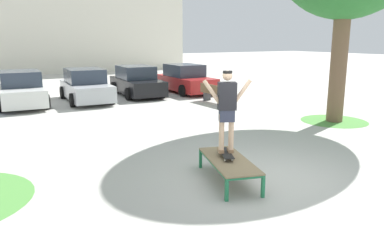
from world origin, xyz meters
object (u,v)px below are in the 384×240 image
at_px(skateboard, 226,153).
at_px(car_white, 22,90).
at_px(car_silver, 86,86).
at_px(car_black, 137,82).
at_px(skater, 227,106).
at_px(park_bench, 218,94).
at_px(car_red, 185,79).
at_px(skate_box, 229,162).

distance_m(skateboard, car_white, 11.87).
relative_size(car_silver, car_black, 1.00).
bearing_deg(car_silver, skateboard, -90.18).
distance_m(skater, park_bench, 9.28).
distance_m(car_silver, car_red, 5.45).
distance_m(car_white, park_bench, 8.57).
height_order(skate_box, car_red, car_red).
xyz_separation_m(car_black, park_bench, (2.24, -4.15, -0.24)).
bearing_deg(skater, skateboard, -113.75).
bearing_deg(skate_box, park_bench, 57.53).
bearing_deg(skateboard, skate_box, -106.37).
xyz_separation_m(car_silver, park_bench, (4.96, -3.63, -0.24)).
bearing_deg(car_white, car_black, 3.63).
xyz_separation_m(skater, park_bench, (4.99, 7.75, -1.08)).
bearing_deg(skateboard, car_red, 64.92).
xyz_separation_m(skate_box, car_red, (5.53, 11.87, 0.28)).
bearing_deg(skate_box, skater, 73.57).
bearing_deg(skater, car_silver, 89.82).
bearing_deg(car_white, park_bench, -26.37).
relative_size(car_red, park_bench, 1.75).
xyz_separation_m(skater, car_red, (5.47, 11.70, -0.84)).
bearing_deg(park_bench, skater, -122.79).
distance_m(car_black, park_bench, 4.72).
bearing_deg(car_white, skateboard, -76.93).
bearing_deg(park_bench, car_silver, 143.80).
distance_m(skater, car_black, 12.25).
bearing_deg(skate_box, car_red, 65.04).
bearing_deg(skate_box, car_white, 102.64).
relative_size(skateboard, car_silver, 0.19).
xyz_separation_m(skate_box, skater, (0.05, 0.18, 1.12)).
height_order(skate_box, car_silver, car_silver).
xyz_separation_m(skater, car_white, (-2.68, 11.56, -0.84)).
distance_m(skateboard, park_bench, 9.22).
bearing_deg(car_black, car_silver, -169.11).
bearing_deg(skateboard, car_silver, 89.82).
distance_m(skateboard, skater, 0.99).
xyz_separation_m(skateboard, car_white, (-2.68, 11.56, 0.15)).
bearing_deg(car_black, car_red, -4.34).
height_order(car_white, car_red, same).
bearing_deg(car_silver, park_bench, -36.20).
relative_size(skater, park_bench, 0.70).
xyz_separation_m(car_white, park_bench, (7.68, -3.81, -0.24)).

